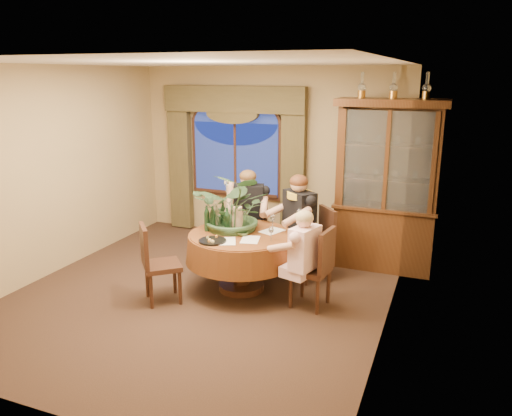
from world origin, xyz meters
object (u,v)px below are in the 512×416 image
at_px(oil_lamp_right, 427,86).
at_px(stoneware_vase, 238,218).
at_px(wine_bottle_5, 223,215).
at_px(china_cabinet, 387,187).
at_px(centerpiece_plant, 236,180).
at_px(person_back, 248,217).
at_px(chair_back_right, 313,245).
at_px(wine_bottle_3, 216,215).
at_px(olive_bowl, 243,234).
at_px(oil_lamp_center, 394,85).
at_px(chair_front_left, 162,263).
at_px(chair_back, 251,232).
at_px(wine_bottle_2, 207,218).
at_px(wine_bottle_0, 227,218).
at_px(wine_bottle_1, 227,221).
at_px(dining_table, 241,262).
at_px(person_scarf, 299,226).
at_px(chair_right, 310,268).
at_px(oil_lamp_left, 362,85).
at_px(wine_bottle_4, 213,219).
at_px(person_pink, 304,261).

distance_m(oil_lamp_right, stoneware_vase, 2.95).
bearing_deg(wine_bottle_5, oil_lamp_right, 28.99).
xyz_separation_m(china_cabinet, centerpiece_plant, (-1.70, -1.29, 0.21)).
height_order(person_back, wine_bottle_5, person_back).
bearing_deg(chair_back_right, wine_bottle_3, 74.33).
bearing_deg(china_cabinet, olive_bowl, -135.28).
bearing_deg(oil_lamp_center, person_back, -163.45).
relative_size(chair_front_left, wine_bottle_5, 2.91).
distance_m(chair_back, wine_bottle_3, 0.90).
xyz_separation_m(oil_lamp_center, chair_front_left, (-2.31, -2.09, -2.05)).
xyz_separation_m(wine_bottle_2, wine_bottle_5, (0.12, 0.22, 0.00)).
height_order(olive_bowl, wine_bottle_5, wine_bottle_5).
height_order(stoneware_vase, wine_bottle_0, wine_bottle_0).
height_order(stoneware_vase, wine_bottle_2, wine_bottle_2).
xyz_separation_m(wine_bottle_1, wine_bottle_2, (-0.28, 0.00, 0.00)).
bearing_deg(oil_lamp_center, dining_table, -137.45).
distance_m(person_scarf, wine_bottle_0, 1.02).
height_order(oil_lamp_right, wine_bottle_1, oil_lamp_right).
bearing_deg(oil_lamp_right, chair_right, -123.67).
bearing_deg(wine_bottle_2, wine_bottle_0, 28.61).
relative_size(china_cabinet, wine_bottle_2, 7.16).
bearing_deg(person_back, wine_bottle_3, 63.72).
relative_size(dining_table, wine_bottle_2, 4.25).
bearing_deg(wine_bottle_0, chair_back, 89.85).
relative_size(oil_lamp_left, chair_back_right, 0.35).
bearing_deg(oil_lamp_center, wine_bottle_4, -142.36).
distance_m(chair_back, chair_front_left, 1.62).
height_order(oil_lamp_left, wine_bottle_3, oil_lamp_left).
bearing_deg(wine_bottle_5, centerpiece_plant, -4.86).
distance_m(wine_bottle_0, wine_bottle_2, 0.25).
height_order(person_back, stoneware_vase, person_back).
xyz_separation_m(chair_front_left, wine_bottle_5, (0.43, 0.82, 0.44)).
xyz_separation_m(centerpiece_plant, wine_bottle_4, (-0.23, -0.20, -0.48)).
height_order(chair_back_right, wine_bottle_1, wine_bottle_1).
bearing_deg(wine_bottle_5, person_scarf, 31.86).
bearing_deg(dining_table, wine_bottle_2, -172.51).
distance_m(oil_lamp_left, wine_bottle_3, 2.60).
bearing_deg(chair_right, wine_bottle_0, 88.36).
height_order(oil_lamp_left, wine_bottle_5, oil_lamp_left).
xyz_separation_m(oil_lamp_right, wine_bottle_4, (-2.34, -1.49, -1.62)).
height_order(oil_lamp_right, chair_back, oil_lamp_right).
distance_m(oil_lamp_left, wine_bottle_5, 2.53).
height_order(dining_table, person_scarf, person_scarf).
bearing_deg(wine_bottle_2, person_back, 79.71).
bearing_deg(chair_back, person_pink, 120.45).
height_order(chair_front_left, wine_bottle_3, wine_bottle_3).
relative_size(chair_back, stoneware_vase, 3.21).
height_order(wine_bottle_1, wine_bottle_3, same).
relative_size(oil_lamp_left, wine_bottle_4, 1.03).
height_order(person_pink, person_back, person_back).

